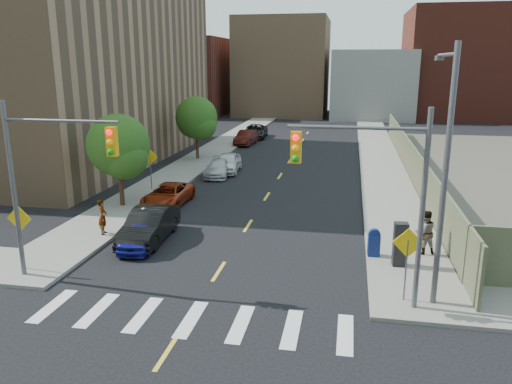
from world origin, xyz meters
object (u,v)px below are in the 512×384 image
at_px(mailbox, 374,243).
at_px(pedestrian_west, 103,217).
at_px(payphone, 400,244).
at_px(parked_car_silver, 218,168).
at_px(pedestrian_east, 425,232).
at_px(parked_car_blue, 142,234).
at_px(parked_car_maroon, 246,138).
at_px(parked_car_grey, 255,131).
at_px(parked_car_black, 149,225).
at_px(parked_car_white, 228,163).
at_px(parked_car_red, 168,195).

relative_size(mailbox, pedestrian_west, 0.70).
bearing_deg(payphone, parked_car_silver, 123.49).
relative_size(parked_car_silver, pedestrian_east, 2.15).
bearing_deg(parked_car_blue, parked_car_maroon, 87.65).
height_order(parked_car_maroon, parked_car_grey, parked_car_grey).
xyz_separation_m(parked_car_black, parked_car_white, (0.00, 15.77, -0.04)).
height_order(pedestrian_west, pedestrian_east, pedestrian_east).
height_order(payphone, pedestrian_west, payphone).
bearing_deg(parked_car_maroon, parked_car_grey, 93.91).
relative_size(parked_car_blue, parked_car_maroon, 0.82).
bearing_deg(mailbox, parked_car_silver, 121.91).
height_order(parked_car_black, parked_car_red, parked_car_black).
height_order(parked_car_silver, pedestrian_east, pedestrian_east).
height_order(parked_car_blue, parked_car_maroon, parked_car_maroon).
bearing_deg(pedestrian_east, parked_car_white, -68.82).
bearing_deg(parked_car_black, mailbox, -4.11).
relative_size(parked_car_grey, pedestrian_west, 3.05).
relative_size(parked_car_black, parked_car_red, 1.04).
xyz_separation_m(parked_car_grey, payphone, (12.80, -35.23, 0.33)).
xyz_separation_m(parked_car_blue, parked_car_red, (-1.30, 6.89, 0.01)).
xyz_separation_m(parked_car_maroon, payphone, (12.80, -30.20, 0.34)).
height_order(parked_car_red, parked_car_maroon, parked_car_maroon).
xyz_separation_m(parked_car_red, parked_car_silver, (0.93, 8.20, -0.03)).
bearing_deg(pedestrian_west, parked_car_black, -109.68).
relative_size(parked_car_black, pedestrian_west, 2.72).
bearing_deg(parked_car_maroon, parked_car_blue, -83.59).
relative_size(parked_car_blue, parked_car_red, 0.80).
distance_m(parked_car_white, payphone, 20.53).
bearing_deg(parked_car_white, parked_car_black, -94.54).
bearing_deg(pedestrian_east, mailbox, -0.55).
bearing_deg(mailbox, payphone, -46.95).
height_order(parked_car_red, pedestrian_west, pedestrian_west).
bearing_deg(payphone, parked_car_black, 169.82).
xyz_separation_m(parked_car_black, parked_car_grey, (-1.30, 33.99, -0.04)).
bearing_deg(parked_car_red, payphone, -28.22).
distance_m(parked_car_black, parked_car_white, 15.77).
bearing_deg(mailbox, pedestrian_east, 12.87).
bearing_deg(parked_car_white, parked_car_blue, -94.54).
relative_size(parked_car_white, pedestrian_west, 2.50).
distance_m(mailbox, payphone, 1.38).
bearing_deg(parked_car_black, parked_car_red, 99.92).
height_order(parked_car_black, parked_car_maroon, parked_car_black).
height_order(parked_car_black, mailbox, parked_car_black).
relative_size(parked_car_red, parked_car_silver, 1.09).
xyz_separation_m(mailbox, pedestrian_east, (2.18, 0.70, 0.38)).
bearing_deg(parked_car_red, parked_car_white, 83.74).
height_order(parked_car_blue, parked_car_white, parked_car_white).
bearing_deg(pedestrian_west, pedestrian_east, -105.96).
relative_size(parked_car_silver, parked_car_white, 0.96).
bearing_deg(parked_car_silver, parked_car_grey, 87.83).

